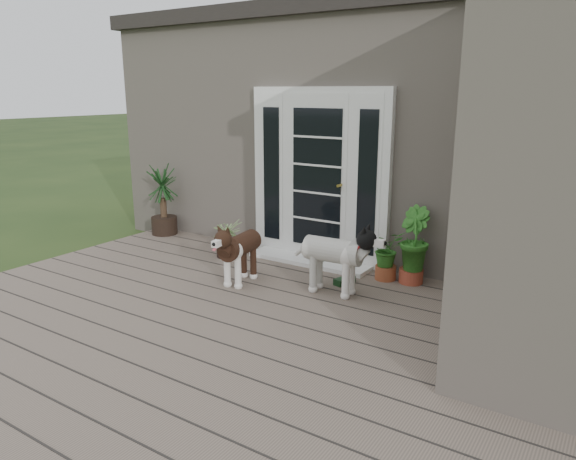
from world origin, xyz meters
The scene contains 15 objects.
deck centered at (0.00, 0.40, 0.06)m, with size 6.20×4.60×0.12m, color #6B5B4C.
house_main centered at (0.00, 4.65, 1.55)m, with size 7.40×4.00×3.10m, color #665E54.
roof_main centered at (0.00, 4.65, 3.20)m, with size 7.60×4.20×0.20m, color #2D2826.
door_unit centered at (-0.20, 2.60, 1.19)m, with size 1.90×0.14×2.15m, color white.
door_step centered at (-0.20, 2.40, 0.14)m, with size 1.60×0.40×0.05m, color white.
brindle_dog centered at (-0.48, 1.35, 0.44)m, with size 0.33×0.77×0.64m, color #382014, non-canonical shape.
white_dog centered at (0.54, 1.63, 0.47)m, with size 0.36×0.83×0.69m, color white, non-canonical shape.
spider_plant centered at (-1.22, 2.04, 0.40)m, with size 0.52×0.52×0.56m, color #85AC6A, non-canonical shape.
yucca centered at (-2.75, 2.40, 0.64)m, with size 0.72×0.72×1.04m, color black, non-canonical shape.
herb_a centered at (0.85, 2.35, 0.36)m, with size 0.37×0.37×0.48m, color #1E5F1B.
herb_b centered at (1.13, 2.40, 0.44)m, with size 0.43×0.43×0.65m, color #1B6021.
herb_c centered at (2.10, 2.17, 0.37)m, with size 0.32×0.32×0.49m, color #195A1B.
sapling centered at (2.17, 1.73, 0.95)m, with size 0.49×0.49×1.66m, color #275B1A, non-canonical shape.
clog_left centered at (-0.03, 2.32, 0.16)m, with size 0.12×0.27×0.08m, color black, non-canonical shape.
clog_right centered at (0.52, 1.96, 0.17)m, with size 0.14×0.31×0.09m, color #143217, non-canonical shape.
Camera 1 is at (3.07, -3.12, 2.22)m, focal length 33.29 mm.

